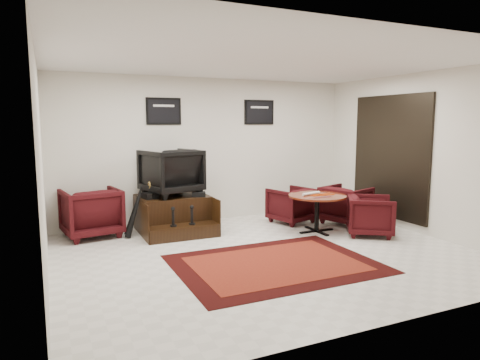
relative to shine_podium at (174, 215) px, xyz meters
name	(u,v)px	position (x,y,z in m)	size (l,w,h in m)	color
ground	(268,253)	(0.91, -1.87, -0.29)	(6.00, 6.00, 0.00)	silver
room_shell	(289,133)	(1.32, -1.75, 1.49)	(6.02, 5.02, 2.81)	silver
area_rug	(275,264)	(0.77, -2.36, -0.29)	(2.72, 2.04, 0.01)	black
shine_podium	(174,215)	(0.00, 0.00, 0.00)	(1.23, 1.27, 0.63)	black
shine_chair	(171,170)	(0.00, 0.13, 0.81)	(0.91, 0.85, 0.93)	black
shoes_pair	(150,196)	(-0.43, -0.05, 0.39)	(0.27, 0.30, 0.10)	black
polish_kit	(199,194)	(0.40, -0.21, 0.38)	(0.24, 0.16, 0.08)	black
umbrella_black	(134,215)	(-0.73, -0.16, 0.10)	(0.29, 0.11, 0.78)	black
umbrella_hooked	(135,210)	(-0.69, 0.02, 0.15)	(0.33, 0.12, 0.89)	black
armchair_side	(91,210)	(-1.38, 0.23, 0.17)	(0.90, 0.84, 0.92)	black
meeting_table	(317,200)	(2.31, -1.11, 0.29)	(1.02, 1.02, 0.67)	#4C170A
table_chair_back	(291,203)	(2.28, -0.29, 0.09)	(0.74, 0.69, 0.76)	black
table_chair_window	(346,203)	(3.19, -0.80, 0.11)	(0.78, 0.73, 0.81)	black
table_chair_corner	(370,214)	(3.02, -1.68, 0.09)	(0.74, 0.69, 0.76)	black
paper_roll	(311,193)	(2.22, -1.04, 0.40)	(0.05, 0.05, 0.42)	silver
table_clutter	(322,195)	(2.37, -1.17, 0.38)	(0.57, 0.33, 0.01)	#E6500C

